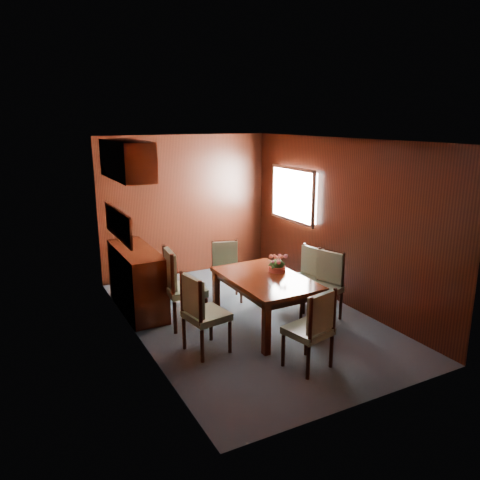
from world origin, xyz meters
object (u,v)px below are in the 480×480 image
chair_head (313,326)px  sideboard (137,280)px  chair_left_near (201,310)px  dining_table (266,284)px  chair_right_near (325,282)px  flower_centerpiece (277,263)px

chair_head → sideboard: bearing=102.9°
chair_left_near → chair_head: size_ratio=1.05×
sideboard → chair_head: size_ratio=1.52×
sideboard → chair_left_near: bearing=-79.5°
chair_left_near → sideboard: bearing=-178.5°
dining_table → chair_head: (-0.11, -1.19, -0.07)m
chair_head → chair_right_near: bearing=34.2°
sideboard → flower_centerpiece: (1.58, -1.18, 0.34)m
dining_table → chair_left_near: 1.07m
dining_table → chair_head: 1.19m
chair_right_near → flower_centerpiece: size_ratio=3.88×
chair_right_near → flower_centerpiece: chair_right_near is taller
sideboard → dining_table: (1.33, -1.31, 0.13)m
chair_left_near → flower_centerpiece: size_ratio=4.00×
chair_right_near → chair_head: 1.41m
dining_table → chair_right_near: chair_right_near is taller
chair_left_near → flower_centerpiece: 1.38m
chair_right_near → flower_centerpiece: (-0.59, 0.28, 0.27)m
sideboard → chair_head: 2.78m
chair_head → flower_centerpiece: chair_head is taller
dining_table → flower_centerpiece: size_ratio=6.02×
sideboard → dining_table: 1.87m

